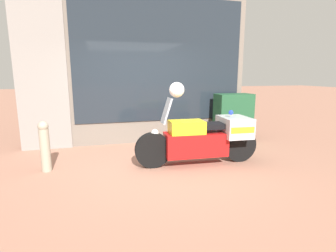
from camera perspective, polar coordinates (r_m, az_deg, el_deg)
The scene contains 7 objects.
ground_plane at distance 5.02m, azimuth -2.24°, elevation -8.63°, with size 60.00×60.00×0.00m, color #9E6B56.
shop_building at distance 6.64m, azimuth -10.19°, elevation 13.49°, with size 5.52×0.55×3.97m.
window_display at distance 6.92m, azimuth -2.21°, elevation 0.70°, with size 3.98×0.30×1.81m.
paramedic_motorcycle at distance 5.05m, azimuth 8.24°, elevation -2.41°, with size 2.40×0.72×1.29m.
utility_cabinet at distance 6.90m, azimuth 13.98°, elevation 1.74°, with size 0.91×0.49×1.22m, color #1E4C2D.
white_helmet at distance 4.75m, azimuth 1.93°, elevation 7.87°, with size 0.27×0.27×0.27m, color white.
street_bollard at distance 5.10m, azimuth -25.24°, elevation -3.85°, with size 0.18×0.18×0.91m.
Camera 1 is at (-1.04, -4.61, 1.70)m, focal length 28.00 mm.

